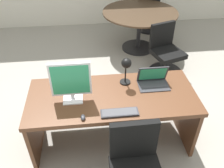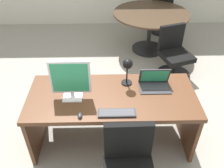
{
  "view_description": "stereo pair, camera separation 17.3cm",
  "coord_description": "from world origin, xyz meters",
  "px_view_note": "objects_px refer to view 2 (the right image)",
  "views": [
    {
      "loc": [
        -0.22,
        -1.96,
        2.39
      ],
      "look_at": [
        0.0,
        0.04,
        0.86
      ],
      "focal_mm": 38.84,
      "sensor_mm": 36.0,
      "label": 1
    },
    {
      "loc": [
        -0.05,
        -1.97,
        2.39
      ],
      "look_at": [
        0.0,
        0.04,
        0.86
      ],
      "focal_mm": 38.84,
      "sensor_mm": 36.0,
      "label": 2
    }
  ],
  "objects_px": {
    "desk_lamp": "(127,67)",
    "meeting_chair_near": "(162,17)",
    "desk": "(112,105)",
    "meeting_table": "(150,22)",
    "meeting_chair_far": "(174,57)",
    "monitor": "(70,79)",
    "mouse": "(80,116)",
    "keyboard": "(117,113)",
    "laptop": "(155,81)"
  },
  "relations": [
    {
      "from": "desk",
      "to": "laptop",
      "type": "relative_size",
      "value": 5.36
    },
    {
      "from": "laptop",
      "to": "keyboard",
      "type": "height_order",
      "value": "laptop"
    },
    {
      "from": "desk",
      "to": "meeting_chair_far",
      "type": "height_order",
      "value": "meeting_chair_far"
    },
    {
      "from": "laptop",
      "to": "keyboard",
      "type": "relative_size",
      "value": 0.91
    },
    {
      "from": "desk",
      "to": "meeting_table",
      "type": "xyz_separation_m",
      "value": [
        0.77,
        2.24,
        0.03
      ]
    },
    {
      "from": "laptop",
      "to": "meeting_chair_near",
      "type": "xyz_separation_m",
      "value": [
        0.7,
        2.92,
        -0.44
      ]
    },
    {
      "from": "meeting_table",
      "to": "meeting_chair_far",
      "type": "height_order",
      "value": "meeting_chair_far"
    },
    {
      "from": "keyboard",
      "to": "desk_lamp",
      "type": "distance_m",
      "value": 0.53
    },
    {
      "from": "laptop",
      "to": "meeting_chair_far",
      "type": "distance_m",
      "value": 1.48
    },
    {
      "from": "laptop",
      "to": "meeting_chair_near",
      "type": "relative_size",
      "value": 0.37
    },
    {
      "from": "desk",
      "to": "meeting_table",
      "type": "distance_m",
      "value": 2.37
    },
    {
      "from": "mouse",
      "to": "keyboard",
      "type": "bearing_deg",
      "value": 5.14
    },
    {
      "from": "keyboard",
      "to": "desk_lamp",
      "type": "bearing_deg",
      "value": 74.44
    },
    {
      "from": "laptop",
      "to": "meeting_chair_near",
      "type": "bearing_deg",
      "value": 76.6
    },
    {
      "from": "keyboard",
      "to": "meeting_table",
      "type": "relative_size",
      "value": 0.27
    },
    {
      "from": "monitor",
      "to": "meeting_chair_far",
      "type": "height_order",
      "value": "monitor"
    },
    {
      "from": "mouse",
      "to": "meeting_chair_far",
      "type": "relative_size",
      "value": 0.09
    },
    {
      "from": "meeting_chair_far",
      "to": "laptop",
      "type": "bearing_deg",
      "value": -114.4
    },
    {
      "from": "meeting_chair_near",
      "to": "meeting_chair_far",
      "type": "xyz_separation_m",
      "value": [
        -0.11,
        -1.64,
        -0.03
      ]
    },
    {
      "from": "desk",
      "to": "monitor",
      "type": "height_order",
      "value": "monitor"
    },
    {
      "from": "laptop",
      "to": "meeting_table",
      "type": "relative_size",
      "value": 0.24
    },
    {
      "from": "desk",
      "to": "meeting_chair_near",
      "type": "bearing_deg",
      "value": 68.95
    },
    {
      "from": "mouse",
      "to": "laptop",
      "type": "bearing_deg",
      "value": 30.85
    },
    {
      "from": "keyboard",
      "to": "meeting_chair_far",
      "type": "relative_size",
      "value": 0.44
    },
    {
      "from": "desk_lamp",
      "to": "meeting_chair_near",
      "type": "relative_size",
      "value": 0.37
    },
    {
      "from": "laptop",
      "to": "meeting_table",
      "type": "bearing_deg",
      "value": 82.08
    },
    {
      "from": "desk_lamp",
      "to": "meeting_chair_far",
      "type": "relative_size",
      "value": 0.4
    },
    {
      "from": "desk",
      "to": "meeting_table",
      "type": "bearing_deg",
      "value": 71.08
    },
    {
      "from": "keyboard",
      "to": "meeting_chair_near",
      "type": "height_order",
      "value": "meeting_chair_near"
    },
    {
      "from": "meeting_chair_far",
      "to": "keyboard",
      "type": "bearing_deg",
      "value": -120.53
    },
    {
      "from": "meeting_chair_near",
      "to": "meeting_chair_far",
      "type": "relative_size",
      "value": 1.09
    },
    {
      "from": "meeting_chair_near",
      "to": "desk_lamp",
      "type": "bearing_deg",
      "value": -109.05
    },
    {
      "from": "desk_lamp",
      "to": "meeting_chair_near",
      "type": "distance_m",
      "value": 3.12
    },
    {
      "from": "keyboard",
      "to": "meeting_chair_far",
      "type": "bearing_deg",
      "value": 59.47
    },
    {
      "from": "desk_lamp",
      "to": "mouse",
      "type": "bearing_deg",
      "value": -134.18
    },
    {
      "from": "laptop",
      "to": "desk_lamp",
      "type": "relative_size",
      "value": 1.01
    },
    {
      "from": "desk",
      "to": "mouse",
      "type": "xyz_separation_m",
      "value": [
        -0.31,
        -0.36,
        0.2
      ]
    },
    {
      "from": "meeting_table",
      "to": "meeting_chair_far",
      "type": "relative_size",
      "value": 1.67
    },
    {
      "from": "desk",
      "to": "desk_lamp",
      "type": "relative_size",
      "value": 5.39
    },
    {
      "from": "monitor",
      "to": "mouse",
      "type": "distance_m",
      "value": 0.38
    },
    {
      "from": "desk",
      "to": "mouse",
      "type": "distance_m",
      "value": 0.52
    },
    {
      "from": "meeting_chair_far",
      "to": "desk_lamp",
      "type": "bearing_deg",
      "value": -125.2
    },
    {
      "from": "desk",
      "to": "desk_lamp",
      "type": "height_order",
      "value": "desk_lamp"
    },
    {
      "from": "desk_lamp",
      "to": "laptop",
      "type": "bearing_deg",
      "value": -5.13
    },
    {
      "from": "keyboard",
      "to": "meeting_chair_far",
      "type": "distance_m",
      "value": 2.04
    },
    {
      "from": "desk",
      "to": "monitor",
      "type": "xyz_separation_m",
      "value": [
        -0.41,
        -0.07,
        0.43
      ]
    },
    {
      "from": "monitor",
      "to": "meeting_chair_near",
      "type": "bearing_deg",
      "value": 63.02
    },
    {
      "from": "laptop",
      "to": "mouse",
      "type": "bearing_deg",
      "value": -149.15
    },
    {
      "from": "desk_lamp",
      "to": "meeting_table",
      "type": "bearing_deg",
      "value": 74.08
    },
    {
      "from": "laptop",
      "to": "meeting_chair_far",
      "type": "relative_size",
      "value": 0.41
    }
  ]
}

